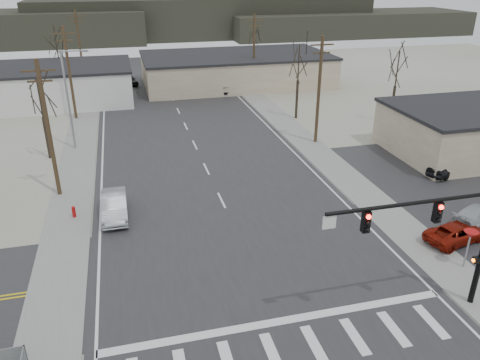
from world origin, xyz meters
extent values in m
plane|color=#B8B8B3|center=(0.00, 0.00, 0.00)|extent=(140.00, 140.00, 0.00)
cube|color=#28282A|center=(0.00, 15.00, 0.02)|extent=(18.00, 110.00, 0.05)
cube|color=#28282A|center=(0.00, 0.00, 0.02)|extent=(90.00, 10.00, 0.04)
cube|color=#28282A|center=(20.00, 6.00, 0.02)|extent=(18.00, 20.00, 0.03)
cube|color=gray|center=(-10.60, 20.00, 0.03)|extent=(3.00, 90.00, 0.06)
cube|color=gray|center=(10.60, 20.00, 0.03)|extent=(3.00, 90.00, 0.06)
cylinder|color=black|center=(5.60, -6.20, 6.20)|extent=(8.40, 0.18, 0.18)
cube|color=black|center=(6.80, -6.20, 5.60)|extent=(0.32, 0.30, 1.00)
cube|color=black|center=(3.30, -6.20, 5.60)|extent=(0.32, 0.30, 1.00)
sphere|color=#FF0C05|center=(6.80, -6.37, 5.92)|extent=(0.22, 0.22, 0.22)
sphere|color=#FF0C05|center=(3.30, -6.37, 5.92)|extent=(0.22, 0.22, 0.22)
cube|color=silver|center=(1.60, -6.20, 5.80)|extent=(0.60, 0.04, 0.60)
cube|color=black|center=(9.55, -6.20, 2.60)|extent=(0.30, 0.25, 0.30)
sphere|color=#FF5905|center=(9.40, -6.20, 2.60)|extent=(0.18, 0.18, 0.18)
cylinder|color=#A50C0C|center=(-10.20, 8.00, 0.35)|extent=(0.24, 0.24, 0.70)
sphere|color=#A50C0C|center=(-10.20, 8.00, 0.75)|extent=(0.24, 0.24, 0.24)
cylinder|color=gray|center=(11.50, -3.50, 1.05)|extent=(0.10, 0.10, 2.10)
cone|color=#A50C0C|center=(11.50, -3.50, 2.15)|extent=(0.80, 0.80, 0.40)
cube|color=silver|center=(-16.00, 40.00, 2.10)|extent=(22.00, 12.00, 4.20)
cube|color=black|center=(-16.00, 40.00, 4.35)|extent=(22.30, 12.30, 0.30)
cube|color=beige|center=(10.00, 44.00, 2.00)|extent=(26.00, 14.00, 4.00)
cube|color=black|center=(10.00, 44.00, 4.15)|extent=(26.30, 14.30, 0.30)
cube|color=beige|center=(24.00, 12.00, 2.00)|extent=(14.00, 10.00, 4.00)
cube|color=black|center=(24.00, 12.00, 4.15)|extent=(14.30, 10.30, 0.30)
cylinder|color=#41341E|center=(-11.50, 12.00, 5.00)|extent=(0.30, 0.30, 10.00)
cube|color=#41341E|center=(-11.50, 12.00, 9.20)|extent=(2.20, 0.12, 0.12)
cube|color=#41341E|center=(-11.50, 12.00, 8.50)|extent=(1.60, 0.12, 0.12)
cylinder|color=#41341E|center=(-11.50, 32.00, 5.00)|extent=(0.30, 0.30, 10.00)
cube|color=#41341E|center=(-11.50, 32.00, 9.20)|extent=(2.20, 0.12, 0.12)
cube|color=#41341E|center=(-11.50, 32.00, 8.50)|extent=(1.60, 0.12, 0.12)
cylinder|color=#41341E|center=(-11.50, 52.00, 5.00)|extent=(0.30, 0.30, 10.00)
cube|color=#41341E|center=(-11.50, 52.00, 9.20)|extent=(2.20, 0.12, 0.12)
cube|color=#41341E|center=(-11.50, 52.00, 8.50)|extent=(1.60, 0.12, 0.12)
cylinder|color=#41341E|center=(11.50, 18.00, 5.00)|extent=(0.30, 0.30, 10.00)
cube|color=#41341E|center=(11.50, 18.00, 9.20)|extent=(2.20, 0.12, 0.12)
cube|color=#41341E|center=(11.50, 18.00, 8.50)|extent=(1.60, 0.12, 0.12)
cylinder|color=#41341E|center=(11.50, 40.00, 5.00)|extent=(0.30, 0.30, 10.00)
cube|color=#41341E|center=(11.50, 40.00, 9.20)|extent=(2.20, 0.12, 0.12)
cube|color=#41341E|center=(11.50, 40.00, 8.50)|extent=(1.60, 0.12, 0.12)
cylinder|color=gray|center=(-11.00, 22.00, 4.50)|extent=(0.20, 0.20, 9.00)
cylinder|color=gray|center=(-10.00, 22.00, 8.90)|extent=(2.00, 0.12, 0.12)
cube|color=gray|center=(-9.00, 22.00, 8.85)|extent=(0.60, 0.25, 0.18)
cylinder|color=#32291E|center=(-13.00, 20.00, 1.88)|extent=(0.28, 0.28, 3.75)
cylinder|color=#32291E|center=(-13.00, 20.00, 5.25)|extent=(0.14, 0.14, 3.75)
cylinder|color=#32291E|center=(12.50, 26.00, 2.12)|extent=(0.28, 0.28, 4.25)
cylinder|color=#32291E|center=(12.50, 26.00, 5.95)|extent=(0.14, 0.14, 4.25)
cylinder|color=#32291E|center=(-14.00, 46.00, 2.25)|extent=(0.28, 0.28, 4.50)
cylinder|color=#32291E|center=(-14.00, 46.00, 6.30)|extent=(0.14, 0.14, 4.50)
cylinder|color=#32291E|center=(15.00, 52.00, 2.00)|extent=(0.28, 0.28, 4.00)
cylinder|color=#32291E|center=(15.00, 52.00, 5.60)|extent=(0.14, 0.14, 4.00)
cylinder|color=#32291E|center=(22.00, 22.00, 2.00)|extent=(0.28, 0.28, 4.00)
cylinder|color=#32291E|center=(22.00, 22.00, 5.60)|extent=(0.14, 0.14, 4.00)
cube|color=#333026|center=(15.00, 96.00, 4.50)|extent=(80.00, 18.00, 9.00)
cube|color=#333026|center=(50.00, 90.00, 2.75)|extent=(60.00, 18.00, 5.50)
imported|color=#989EA2|center=(-7.50, 7.50, 0.82)|extent=(1.65, 4.70, 1.55)
imported|color=black|center=(6.87, 39.20, 0.70)|extent=(2.80, 4.81, 1.31)
imported|color=black|center=(-5.17, 47.15, 0.78)|extent=(3.01, 4.66, 1.48)
imported|color=maroon|center=(12.78, -1.00, 0.61)|extent=(4.48, 2.81, 1.15)
imported|color=black|center=(18.70, 8.02, 0.72)|extent=(4.31, 3.14, 1.36)
imported|color=black|center=(21.50, 11.76, 0.69)|extent=(4.06, 1.68, 1.31)
imported|color=#A8AEB3|center=(15.58, 0.58, 0.65)|extent=(4.61, 3.27, 1.24)
camera|label=1|loc=(-6.21, -21.71, 15.47)|focal=35.00mm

